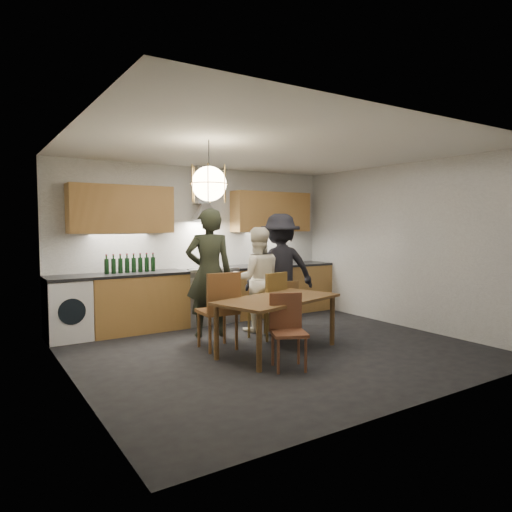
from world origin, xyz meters
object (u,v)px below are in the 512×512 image
chair_back_left (220,306)px  wine_bottles (130,263)px  chair_front (287,325)px  dining_table (278,304)px  mixing_bowl (269,263)px  person_mid (257,279)px  person_right (280,269)px  stock_pot (293,259)px  person_left (209,273)px

chair_back_left → wine_bottles: 1.87m
chair_front → wine_bottles: bearing=132.7°
dining_table → chair_back_left: (-0.58, 0.47, -0.03)m
chair_back_left → mixing_bowl: size_ratio=3.75×
chair_back_left → person_mid: bearing=-142.5°
chair_front → wine_bottles: 2.94m
chair_back_left → dining_table: bearing=144.9°
person_right → stock_pot: size_ratio=7.90×
mixing_bowl → dining_table: bearing=-121.9°
chair_front → person_mid: person_mid is taller
mixing_bowl → stock_pot: stock_pot is taller
chair_front → stock_pot: 3.44m
stock_pot → wine_bottles: (-3.06, 0.05, 0.06)m
stock_pot → dining_table: bearing=-131.1°
person_right → mixing_bowl: size_ratio=6.62×
stock_pot → chair_back_left: bearing=-145.8°
person_right → wine_bottles: 2.36m
person_left → person_right: person_left is taller
person_mid → chair_back_left: bearing=55.1°
person_right → wine_bottles: size_ratio=2.30×
stock_pot → person_mid: bearing=-145.5°
person_left → chair_back_left: bearing=92.0°
person_left → person_mid: size_ratio=1.17×
dining_table → wine_bottles: bearing=103.4°
chair_back_left → person_right: person_right is taller
chair_front → person_mid: size_ratio=0.53×
person_mid → stock_pot: (1.44, 0.99, 0.19)m
chair_back_left → chair_front: chair_back_left is taller
chair_back_left → person_mid: 1.21m
dining_table → chair_back_left: size_ratio=1.78×
dining_table → person_mid: size_ratio=1.15×
person_right → stock_pot: bearing=-122.9°
chair_front → stock_pot: size_ratio=3.69×
stock_pot → wine_bottles: 3.06m
person_left → stock_pot: (2.20, 0.89, 0.05)m
person_left → person_mid: (0.77, -0.10, -0.14)m
dining_table → mixing_bowl: size_ratio=6.68×
dining_table → chair_front: bearing=-131.2°
chair_back_left → person_mid: person_mid is taller
dining_table → mixing_bowl: bearing=42.2°
dining_table → chair_front: chair_front is taller
chair_front → wine_bottles: size_ratio=1.07×
mixing_bowl → wine_bottles: 2.49m
chair_back_left → stock_pot: stock_pot is taller
dining_table → person_right: person_right is taller
person_right → mixing_bowl: 0.79m
person_mid → stock_pot: size_ratio=6.96×
chair_back_left → person_right: (1.56, 0.84, 0.32)m
chair_front → person_left: 1.84m
mixing_bowl → wine_bottles: (-2.48, 0.12, 0.11)m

